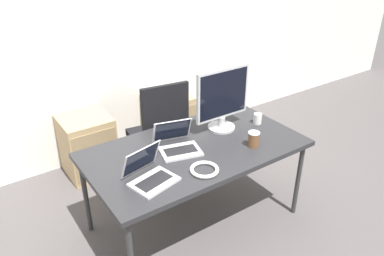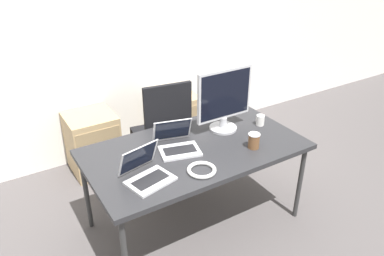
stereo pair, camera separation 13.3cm
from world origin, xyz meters
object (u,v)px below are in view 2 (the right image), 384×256
Objects in this scene: monitor at (224,100)px; cable_coil at (202,170)px; office_chair at (163,143)px; coffee_cup_white at (260,120)px; laptop_right at (146,173)px; cabinet_right at (175,121)px; cabinet_left at (93,143)px; laptop_left at (177,143)px; coffee_cup_brown at (254,141)px.

monitor is 2.57× the size of cable_coil.
office_chair is 1.00m from coffee_cup_white.
laptop_right is 1.22m from coffee_cup_white.
cabinet_left is at bearing 180.00° from cabinet_right.
office_chair is 5.22× the size of cable_coil.
cabinet_left is at bearing 126.98° from monitor.
laptop_left is at bearing 89.03° from cable_coil.
coffee_cup_white reaches higher than cabinet_left.
laptop_left reaches higher than cable_coil.
cable_coil is at bearing -101.31° from office_chair.
cabinet_right is 1.58m from coffee_cup_brown.
cable_coil is at bearing -90.97° from laptop_left.
coffee_cup_brown is at bearing -94.61° from cabinet_right.
cabinet_left is at bearing 119.89° from coffee_cup_brown.
office_chair is 0.78m from laptop_left.
coffee_cup_white is at bearing -1.78° from laptop_left.
cabinet_left and cabinet_right have the same top height.
coffee_cup_brown reaches higher than cable_coil.
cabinet_left is 1.33m from laptop_left.
cabinet_right is at bearing 61.78° from laptop_left.
laptop_right reaches higher than coffee_cup_white.
coffee_cup_white is (0.32, -0.11, -0.23)m from monitor.
cabinet_right is at bearing 67.47° from cable_coil.
laptop_right is 3.90× the size of coffee_cup_white.
cabinet_right is 1.33m from monitor.
laptop_right is (-0.57, -0.89, 0.38)m from office_chair.
laptop_left is 0.82m from coffee_cup_white.
cabinet_right is (0.98, 0.00, 0.00)m from cabinet_left.
monitor is at bearing 161.76° from coffee_cup_white.
cabinet_right is 1.32m from coffee_cup_white.
laptop_left is 0.37m from cable_coil.
cable_coil is at bearing -172.85° from coffee_cup_brown.
office_chair is 2.03× the size of monitor.
monitor is at bearing 92.98° from coffee_cup_brown.
coffee_cup_white is at bearing -47.23° from office_chair.
laptop_left reaches higher than coffee_cup_white.
cabinet_left is 1.79m from coffee_cup_brown.
laptop_left is 0.56m from monitor.
laptop_right is at bearing -122.78° from office_chair.
cabinet_left is (-0.54, 0.54, -0.10)m from office_chair.
office_chair is 1.12m from laptop_right.
laptop_right reaches higher than cabinet_right.
coffee_cup_brown is at bearing -87.02° from monitor.
laptop_left is at bearing -170.86° from monitor.
office_chair is 3.05× the size of laptop_right.
cabinet_right is at bearing 0.00° from cabinet_left.
monitor is (0.88, 0.32, 0.22)m from laptop_right.
office_chair is at bearing 118.04° from monitor.
laptop_right is 0.39m from cable_coil.
laptop_left is 3.07× the size of coffee_cup_brown.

